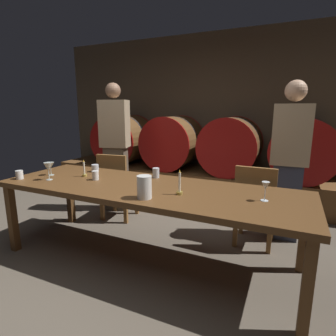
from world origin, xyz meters
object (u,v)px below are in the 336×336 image
(dining_table, at_px, (147,193))
(wine_glass_left, at_px, (50,166))
(cup_far_left, at_px, (19,175))
(cup_center_right, at_px, (95,175))
(guest_left, at_px, (115,147))
(candle_left, at_px, (84,172))
(chair_left, at_px, (116,183))
(guest_right, at_px, (289,161))
(cup_far_right, at_px, (156,173))
(wine_glass_center, at_px, (48,167))
(wine_barrel_center_left, at_px, (173,142))
(wine_barrel_far_left, at_px, (124,140))
(chair_right, at_px, (255,202))
(candle_right, at_px, (180,188))
(wine_barrel_far_right, at_px, (303,149))
(pitcher, at_px, (144,187))
(wine_glass_right, at_px, (265,187))
(cup_center_left, at_px, (95,168))
(wine_barrel_center_right, at_px, (231,145))

(dining_table, distance_m, wine_glass_left, 1.15)
(cup_far_left, height_order, cup_center_right, cup_center_right)
(guest_left, relative_size, candle_left, 9.85)
(chair_left, relative_size, cup_center_right, 9.64)
(guest_right, distance_m, cup_far_right, 1.45)
(guest_left, xyz_separation_m, wine_glass_center, (0.07, -1.24, -0.05))
(wine_barrel_center_left, xyz_separation_m, wine_glass_left, (-0.48, -2.19, -0.03))
(wine_barrel_far_left, xyz_separation_m, cup_center_right, (1.07, -2.15, -0.09))
(wine_barrel_center_left, height_order, chair_right, wine_barrel_center_left)
(candle_right, bearing_deg, guest_right, 55.26)
(wine_barrel_far_left, bearing_deg, wine_barrel_center_left, 0.00)
(wine_barrel_center_left, xyz_separation_m, wine_barrel_far_right, (1.99, 0.00, 0.00))
(wine_barrel_far_right, relative_size, pitcher, 4.79)
(dining_table, distance_m, wine_glass_right, 1.04)
(candle_left, relative_size, cup_center_right, 1.98)
(candle_right, bearing_deg, chair_right, 57.16)
(wine_barrel_far_right, relative_size, guest_right, 0.51)
(chair_left, relative_size, cup_center_left, 10.81)
(wine_barrel_center_left, distance_m, guest_left, 1.18)
(wine_barrel_far_left, bearing_deg, cup_far_right, -49.03)
(wine_glass_center, relative_size, cup_far_right, 1.74)
(wine_glass_center, distance_m, cup_far_left, 0.33)
(wine_barrel_far_right, bearing_deg, wine_barrel_center_right, 180.00)
(wine_glass_left, bearing_deg, guest_left, 86.25)
(candle_left, bearing_deg, guest_right, 27.24)
(cup_far_left, bearing_deg, wine_glass_left, 57.42)
(chair_left, bearing_deg, wine_glass_right, 153.01)
(candle_right, distance_m, cup_center_left, 1.24)
(candle_left, height_order, cup_center_left, candle_left)
(wine_barrel_far_left, xyz_separation_m, pitcher, (1.80, -2.45, -0.04))
(guest_right, distance_m, cup_center_right, 2.05)
(wine_barrel_center_left, xyz_separation_m, cup_center_left, (-0.16, -1.86, -0.09))
(candle_left, xyz_separation_m, wine_glass_right, (1.80, -0.04, 0.06))
(candle_right, distance_m, pitcher, 0.30)
(pitcher, height_order, cup_center_right, pitcher)
(candle_left, height_order, wine_glass_center, candle_left)
(chair_left, distance_m, cup_center_left, 0.53)
(wine_barrel_center_left, bearing_deg, wine_glass_right, -51.52)
(pitcher, height_order, cup_center_left, pitcher)
(dining_table, bearing_deg, candle_left, 175.74)
(guest_right, bearing_deg, guest_left, 0.08)
(pitcher, bearing_deg, wine_barrel_center_left, 108.29)
(chair_left, relative_size, guest_left, 0.49)
(guest_left, bearing_deg, wine_barrel_center_right, -156.47)
(candle_left, distance_m, cup_far_right, 0.76)
(wine_barrel_far_left, xyz_separation_m, dining_table, (1.65, -2.14, -0.19))
(dining_table, height_order, guest_right, guest_right)
(chair_right, distance_m, wine_glass_right, 0.79)
(dining_table, height_order, candle_right, candle_right)
(chair_left, distance_m, chair_right, 1.74)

